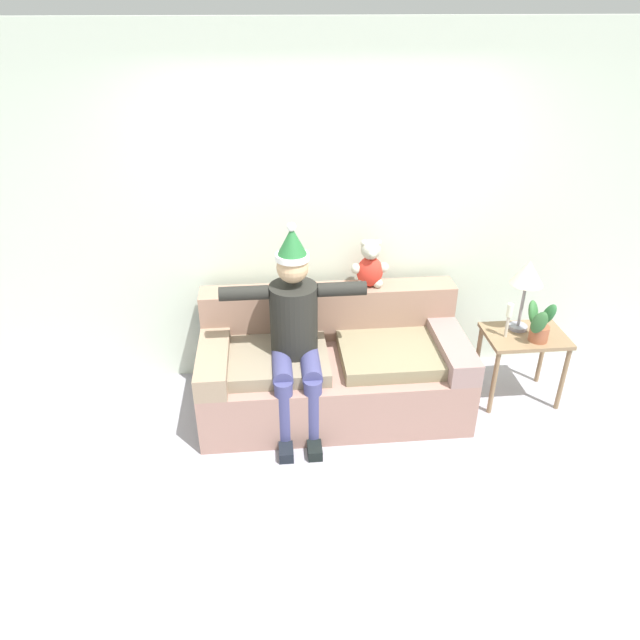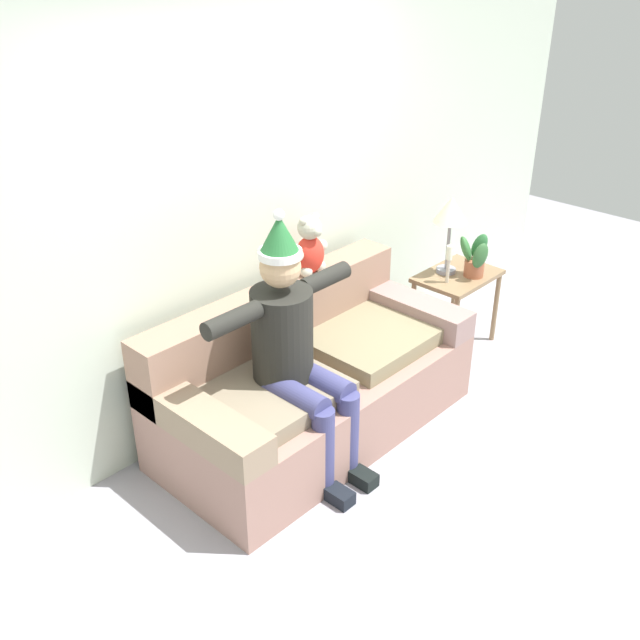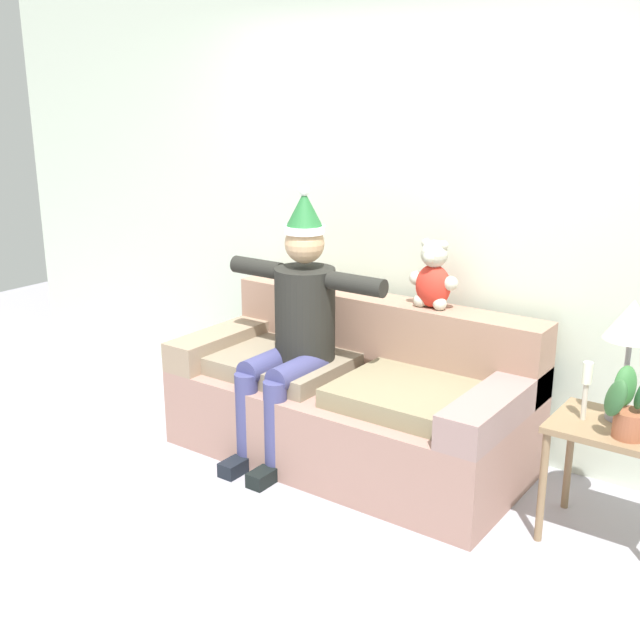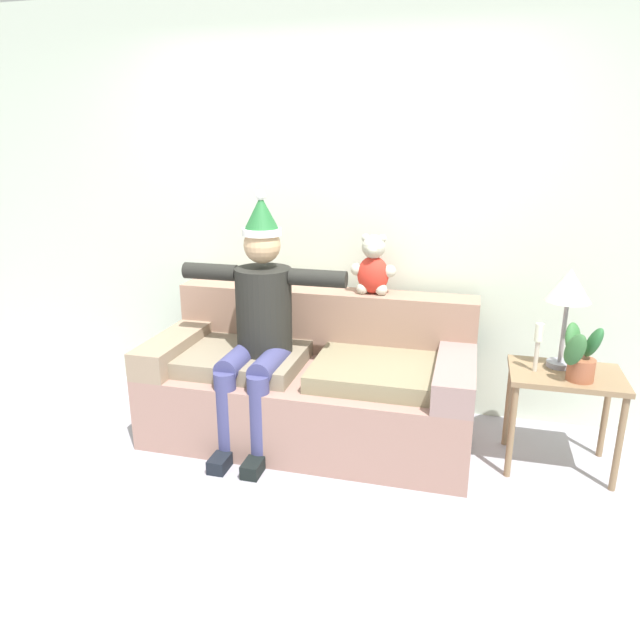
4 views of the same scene
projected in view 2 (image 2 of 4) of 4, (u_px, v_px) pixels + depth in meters
The scene contains 9 objects.
ground_plane at pixel (442, 501), 3.97m from camera, with size 10.00×10.00×0.00m, color #9D99A4.
back_wall at pixel (241, 200), 4.27m from camera, with size 7.00×0.10×2.70m, color silver.
couch at pixel (310, 381), 4.42m from camera, with size 1.97×0.94×0.86m.
person_seated at pixel (295, 346), 3.93m from camera, with size 1.02×0.77×1.52m.
teddy_bear at pixel (310, 247), 4.47m from camera, with size 0.29×0.17×0.38m.
side_table at pixel (457, 286), 5.25m from camera, with size 0.60×0.43×0.58m.
table_lamp at pixel (451, 214), 5.03m from camera, with size 0.24×0.24×0.56m.
potted_plant at pixel (475, 258), 5.10m from camera, with size 0.24×0.27×0.32m.
candle_tall at pixel (449, 259), 5.00m from camera, with size 0.04×0.04×0.27m.
Camera 2 is at (-2.66, -1.59, 2.76)m, focal length 40.91 mm.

